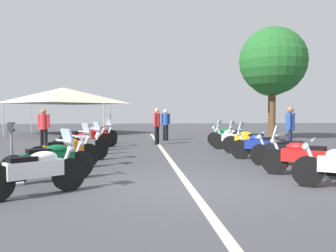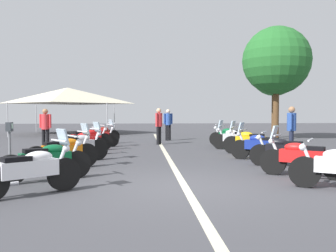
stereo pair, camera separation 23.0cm
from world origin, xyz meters
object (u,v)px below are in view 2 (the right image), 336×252
motorcycle_right_row_6 (231,136)px  parking_meter (10,139)px  bystander_0 (159,123)px  roadside_tree_0 (275,72)px  motorcycle_left_row_6 (96,137)px  motorcycle_right_row_5 (235,138)px  bystander_3 (291,126)px  motorcycle_left_row_5 (87,139)px  motorcycle_right_row_2 (284,151)px  event_tent (68,96)px  motorcycle_right_row_1 (302,158)px  motorcycle_right_row_3 (262,146)px  roadside_tree_1 (276,61)px  traffic_cone_1 (277,145)px  motorcycle_left_row_0 (31,170)px  motorcycle_left_row_1 (46,161)px  motorcycle_left_row_4 (80,143)px  motorcycle_left_row_2 (63,152)px  motorcycle_right_row_4 (250,141)px  motorcycle_left_row_3 (77,146)px  bystander_2 (168,122)px  motorcycle_left_row_7 (101,135)px  bystander_1 (45,126)px

motorcycle_right_row_6 → parking_meter: (-6.77, 7.09, 0.45)m
bystander_0 → roadside_tree_0: 8.57m
motorcycle_left_row_6 → motorcycle_right_row_5: size_ratio=1.10×
motorcycle_left_row_6 → bystander_3: 7.94m
motorcycle_left_row_5 → bystander_3: size_ratio=1.15×
motorcycle_right_row_2 → bystander_0: (7.18, 3.16, 0.56)m
motorcycle_left_row_5 → event_tent: bearing=77.9°
motorcycle_right_row_1 → roadside_tree_0: (12.69, -4.08, 3.43)m
motorcycle_right_row_3 → roadside_tree_1: 9.75m
motorcycle_right_row_2 → traffic_cone_1: 3.55m
roadside_tree_1 → motorcycle_left_row_6: bearing=111.7°
traffic_cone_1 → motorcycle_left_row_0: bearing=132.0°
motorcycle_left_row_1 → event_tent: 17.67m
motorcycle_left_row_4 → roadside_tree_1: size_ratio=0.30×
motorcycle_left_row_2 → motorcycle_right_row_4: 6.68m
motorcycle_left_row_3 → bystander_3: bystander_3 is taller
motorcycle_left_row_6 → motorcycle_right_row_1: size_ratio=1.11×
motorcycle_right_row_1 → event_tent: event_tent is taller
motorcycle_left_row_1 → motorcycle_left_row_6: (7.52, -0.17, 0.01)m
motorcycle_left_row_4 → parking_meter: parking_meter is taller
motorcycle_right_row_2 → motorcycle_left_row_5: bearing=-7.6°
motorcycle_left_row_0 → motorcycle_left_row_2: (3.03, 0.05, 0.01)m
motorcycle_left_row_6 → motorcycle_right_row_1: same height
motorcycle_left_row_4 → roadside_tree_1: (6.54, -9.51, 3.86)m
motorcycle_right_row_4 → bystander_2: (6.52, 2.49, 0.51)m
motorcycle_left_row_0 → parking_meter: parking_meter is taller
motorcycle_left_row_7 → roadside_tree_0: bearing=-17.5°
motorcycle_right_row_5 → bystander_0: size_ratio=1.03×
motorcycle_left_row_2 → motorcycle_left_row_4: bearing=57.2°
motorcycle_left_row_0 → motorcycle_left_row_3: (4.51, -0.05, 0.01)m
motorcycle_right_row_4 → motorcycle_right_row_6: bearing=-58.0°
motorcycle_left_row_7 → parking_meter: bearing=-136.1°
motorcycle_left_row_5 → motorcycle_right_row_3: (-3.19, -5.94, -0.00)m
bystander_3 → motorcycle_right_row_2: bearing=-87.1°
roadside_tree_0 → motorcycle_left_row_5: bearing=123.4°
motorcycle_left_row_5 → motorcycle_right_row_6: motorcycle_left_row_5 is taller
motorcycle_left_row_4 → motorcycle_right_row_4: bearing=-28.0°
motorcycle_left_row_5 → motorcycle_left_row_6: 1.35m
motorcycle_right_row_5 → bystander_2: size_ratio=1.05×
motorcycle_right_row_6 → bystander_1: bearing=38.4°
motorcycle_left_row_1 → parking_meter: bearing=113.6°
motorcycle_left_row_3 → event_tent: 14.66m
bystander_1 → motorcycle_right_row_1: bearing=-114.5°
motorcycle_right_row_5 → motorcycle_right_row_6: 1.32m
motorcycle_right_row_5 → event_tent: size_ratio=0.27×
motorcycle_right_row_3 → parking_meter: bearing=51.8°
motorcycle_left_row_3 → bystander_2: 8.71m
motorcycle_left_row_0 → motorcycle_left_row_5: bearing=53.2°
motorcycle_left_row_0 → bystander_2: 12.99m
motorcycle_left_row_2 → motorcycle_left_row_6: motorcycle_left_row_2 is taller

